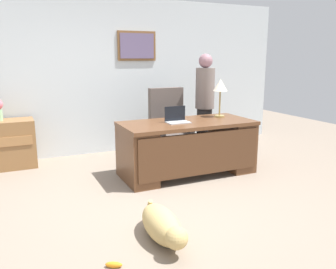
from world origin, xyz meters
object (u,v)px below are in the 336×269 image
at_px(dog_toy_bone, 114,265).
at_px(person_standing, 205,104).
at_px(laptop, 177,118).
at_px(dog_lying, 163,226).
at_px(desk_lamp, 220,88).
at_px(armchair, 170,128).
at_px(desk, 188,146).

bearing_deg(dog_toy_bone, person_standing, 47.84).
height_order(laptop, dog_toy_bone, laptop).
xyz_separation_m(dog_lying, desk_lamp, (1.75, 1.81, 1.08)).
relative_size(dog_lying, dog_toy_bone, 6.22).
relative_size(armchair, desk_lamp, 2.04).
xyz_separation_m(desk, dog_lying, (-1.11, -1.62, -0.27)).
bearing_deg(laptop, dog_toy_bone, -128.27).
distance_m(armchair, desk_lamp, 1.13).
distance_m(desk, desk_lamp, 1.05).
height_order(dog_lying, desk_lamp, desk_lamp).
xyz_separation_m(desk, desk_lamp, (0.64, 0.19, 0.81)).
bearing_deg(armchair, dog_toy_bone, -122.94).
relative_size(laptop, desk_lamp, 0.55).
xyz_separation_m(armchair, person_standing, (0.60, -0.11, 0.39)).
relative_size(laptop, dog_toy_bone, 2.24).
height_order(laptop, desk_lamp, desk_lamp).
bearing_deg(armchair, laptop, -108.47).
bearing_deg(person_standing, armchair, 169.50).
bearing_deg(desk_lamp, laptop, -169.45).
relative_size(desk, dog_lying, 2.16).
bearing_deg(desk_lamp, person_standing, 82.54).
relative_size(armchair, dog_toy_bone, 8.28).
bearing_deg(dog_lying, dog_toy_bone, -157.14).
relative_size(desk, armchair, 1.62).
bearing_deg(armchair, desk_lamp, -52.92).
xyz_separation_m(desk_lamp, dog_toy_bone, (-2.30, -2.04, -1.21)).
bearing_deg(desk, armchair, 82.47).
relative_size(desk, dog_toy_bone, 13.42).
relative_size(person_standing, desk_lamp, 3.00).
bearing_deg(laptop, desk, -12.09).
height_order(dog_lying, dog_toy_bone, dog_lying).
xyz_separation_m(person_standing, desk_lamp, (-0.08, -0.58, 0.33)).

